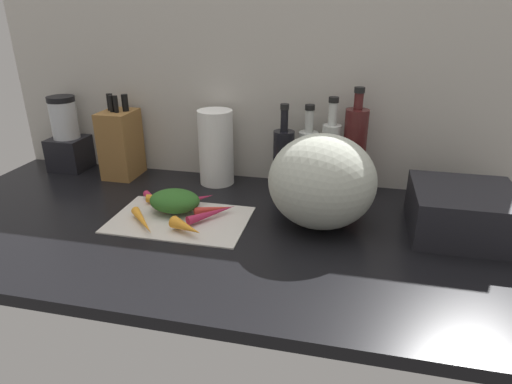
{
  "coord_description": "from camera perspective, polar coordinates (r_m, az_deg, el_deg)",
  "views": [
    {
      "loc": [
        34.33,
        -101.36,
        55.05
      ],
      "look_at": [
        11.71,
        -1.76,
        11.4
      ],
      "focal_mm": 30.67,
      "sensor_mm": 36.0,
      "label": 1
    }
  ],
  "objects": [
    {
      "name": "carrot_greens_pile",
      "position": [
        1.26,
        -10.56,
        -1.14
      ],
      "size": [
        14.61,
        11.24,
        6.18
      ],
      "primitive_type": "ellipsoid",
      "color": "#2D6023",
      "rests_on": "cutting_board"
    },
    {
      "name": "wall_back",
      "position": [
        1.46,
        -1.01,
        13.27
      ],
      "size": [
        170.0,
        3.0,
        60.0
      ],
      "primitive_type": "cube",
      "color": "#BCB7AD",
      "rests_on": "ground_plane"
    },
    {
      "name": "knife_block",
      "position": [
        1.57,
        -17.2,
        6.08
      ],
      "size": [
        10.45,
        13.48,
        28.25
      ],
      "color": "olive",
      "rests_on": "ground_plane"
    },
    {
      "name": "carrot_5",
      "position": [
        1.24,
        -5.64,
        -2.23
      ],
      "size": [
        10.56,
        7.29,
        2.4
      ],
      "primitive_type": "cone",
      "rotation": [
        0.0,
        1.57,
        0.5
      ],
      "color": "red",
      "rests_on": "cutting_board"
    },
    {
      "name": "bottle_1",
      "position": [
        1.4,
        6.73,
        4.5
      ],
      "size": [
        6.11,
        6.11,
        27.42
      ],
      "color": "silver",
      "rests_on": "ground_plane"
    },
    {
      "name": "carrot_6",
      "position": [
        1.21,
        -14.54,
        -3.71
      ],
      "size": [
        11.84,
        12.89,
        2.37
      ],
      "primitive_type": "cone",
      "rotation": [
        0.0,
        1.57,
        -0.84
      ],
      "color": "orange",
      "rests_on": "cutting_board"
    },
    {
      "name": "carrot_3",
      "position": [
        1.22,
        -5.7,
        -2.75
      ],
      "size": [
        11.84,
        13.68,
        2.46
      ],
      "primitive_type": "cone",
      "rotation": [
        0.0,
        1.57,
        0.88
      ],
      "color": "#B2264C",
      "rests_on": "cutting_board"
    },
    {
      "name": "carrot_1",
      "position": [
        1.29,
        -8.73,
        -1.12
      ],
      "size": [
        13.77,
        13.36,
        3.38
      ],
      "primitive_type": "cone",
      "rotation": [
        0.0,
        1.57,
        0.76
      ],
      "color": "#B2264C",
      "rests_on": "cutting_board"
    },
    {
      "name": "cutting_board",
      "position": [
        1.24,
        -9.85,
        -3.44
      ],
      "size": [
        37.59,
        24.27,
        0.8
      ],
      "primitive_type": "cube",
      "color": "beige",
      "rests_on": "ground_plane"
    },
    {
      "name": "paper_towel_roll",
      "position": [
        1.44,
        -5.23,
        5.8
      ],
      "size": [
        11.35,
        11.35,
        24.55
      ],
      "primitive_type": "cylinder",
      "color": "white",
      "rests_on": "ground_plane"
    },
    {
      "name": "dish_rack",
      "position": [
        1.25,
        25.33,
        -2.36
      ],
      "size": [
        25.63,
        25.24,
        12.17
      ],
      "primitive_type": "cube",
      "color": "black",
      "rests_on": "ground_plane"
    },
    {
      "name": "carrot_4",
      "position": [
        1.33,
        -11.29,
        -0.9
      ],
      "size": [
        13.58,
        4.55,
        2.53
      ],
      "primitive_type": "cone",
      "rotation": [
        0.0,
        1.57,
        0.15
      ],
      "color": "orange",
      "rests_on": "cutting_board"
    },
    {
      "name": "bottle_3",
      "position": [
        1.38,
        12.66,
        5.26
      ],
      "size": [
        7.1,
        7.1,
        33.33
      ],
      "color": "#471919",
      "rests_on": "ground_plane"
    },
    {
      "name": "carrot_2",
      "position": [
        1.34,
        -13.11,
        -0.98
      ],
      "size": [
        10.27,
        9.01,
        2.03
      ],
      "primitive_type": "cone",
      "rotation": [
        0.0,
        1.57,
        -0.69
      ],
      "color": "#B2264C",
      "rests_on": "cutting_board"
    },
    {
      "name": "bottle_0",
      "position": [
        1.38,
        3.59,
        4.27
      ],
      "size": [
        6.57,
        6.57,
        28.03
      ],
      "color": "black",
      "rests_on": "ground_plane"
    },
    {
      "name": "ground_plane",
      "position": [
        1.21,
        -5.25,
        -4.82
      ],
      "size": [
        170.0,
        80.0,
        3.0
      ],
      "primitive_type": "cube",
      "color": "black"
    },
    {
      "name": "bottle_2",
      "position": [
        1.37,
        9.62,
        4.65
      ],
      "size": [
        5.7,
        5.7,
        30.42
      ],
      "color": "silver",
      "rests_on": "ground_plane"
    },
    {
      "name": "carrot_0",
      "position": [
        1.14,
        -9.05,
        -4.56
      ],
      "size": [
        10.47,
        7.48,
        3.37
      ],
      "primitive_type": "cone",
      "rotation": [
        0.0,
        1.57,
        -0.46
      ],
      "color": "orange",
      "rests_on": "cutting_board"
    },
    {
      "name": "winter_squash",
      "position": [
        1.16,
        8.59,
        1.37
      ],
      "size": [
        28.33,
        27.12,
        25.11
      ],
      "primitive_type": "ellipsoid",
      "color": "#B2B7A8",
      "rests_on": "ground_plane"
    },
    {
      "name": "blender_appliance",
      "position": [
        1.71,
        -23.38,
        6.41
      ],
      "size": [
        12.2,
        12.2,
        26.38
      ],
      "color": "black",
      "rests_on": "ground_plane"
    }
  ]
}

